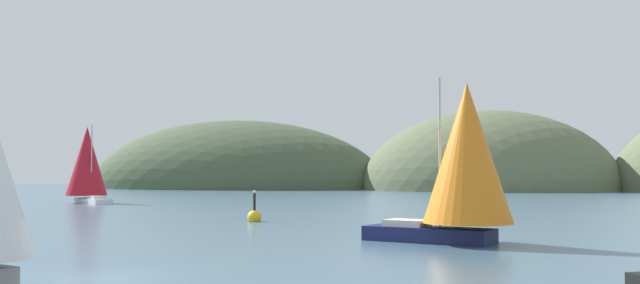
{
  "coord_description": "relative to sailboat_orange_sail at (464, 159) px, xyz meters",
  "views": [
    {
      "loc": [
        14.63,
        -21.66,
        3.74
      ],
      "look_at": [
        0.0,
        26.34,
        5.94
      ],
      "focal_mm": 39.3,
      "sensor_mm": 36.0,
      "label": 1
    }
  ],
  "objects": [
    {
      "name": "headland_center",
      "position": [
        -6.16,
        119.24,
        -4.47
      ],
      "size": [
        55.8,
        44.0,
        34.69
      ],
      "primitive_type": "ellipsoid",
      "color": "#5B6647",
      "rests_on": "ground_plane"
    },
    {
      "name": "sailboat_orange_sail",
      "position": [
        0.0,
        0.0,
        0.0
      ],
      "size": [
        8.73,
        5.78,
        8.86
      ],
      "color": "#191E4C",
      "rests_on": "ground_plane"
    },
    {
      "name": "ground_plane",
      "position": [
        -11.16,
        -15.76,
        -4.47
      ],
      "size": [
        360.0,
        360.0,
        0.0
      ],
      "primitive_type": "plane",
      "color": "#426075"
    },
    {
      "name": "sailboat_crimson_sail",
      "position": [
        -49.38,
        37.02,
        0.47
      ],
      "size": [
        8.98,
        7.73,
        9.61
      ],
      "color": "white",
      "rests_on": "ground_plane"
    },
    {
      "name": "headland_left",
      "position": [
        -66.16,
        119.24,
        -4.47
      ],
      "size": [
        74.9,
        44.0,
        32.84
      ],
      "primitive_type": "ellipsoid",
      "color": "#425138",
      "rests_on": "ground_plane"
    },
    {
      "name": "channel_buoy",
      "position": [
        -17.08,
        12.68,
        -4.1
      ],
      "size": [
        1.1,
        1.1,
        2.64
      ],
      "color": "gold",
      "rests_on": "ground_plane"
    }
  ]
}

